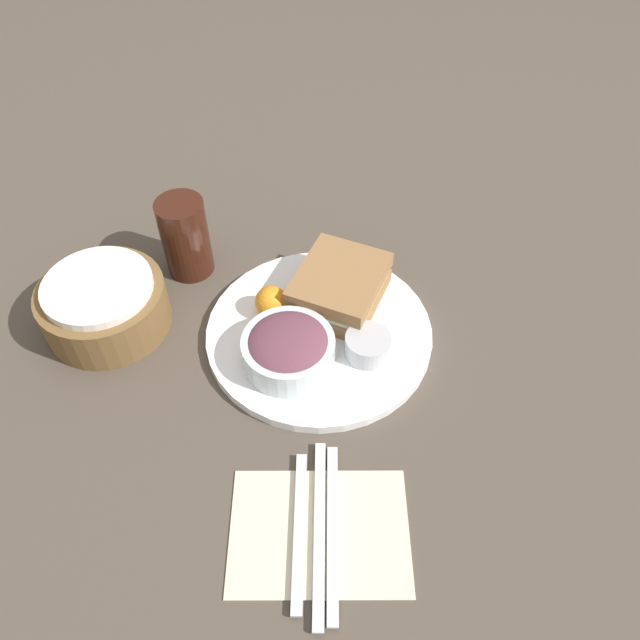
{
  "coord_description": "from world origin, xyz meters",
  "views": [
    {
      "loc": [
        -0.54,
        0.0,
        0.66
      ],
      "look_at": [
        0.0,
        0.0,
        0.03
      ],
      "focal_mm": 35.0,
      "sensor_mm": 36.0,
      "label": 1
    }
  ],
  "objects_px": {
    "plate": "(320,333)",
    "fork": "(334,529)",
    "dressing_cup": "(369,346)",
    "drink_glass": "(186,237)",
    "spoon": "(300,529)",
    "bread_basket": "(105,304)",
    "sandwich": "(340,287)",
    "salad_bowl": "(289,348)",
    "knife": "(317,529)"
  },
  "relations": [
    {
      "from": "plate",
      "to": "fork",
      "type": "bearing_deg",
      "value": -177.03
    },
    {
      "from": "plate",
      "to": "dressing_cup",
      "type": "xyz_separation_m",
      "value": [
        -0.04,
        -0.06,
        0.02
      ]
    },
    {
      "from": "drink_glass",
      "to": "spoon",
      "type": "bearing_deg",
      "value": -157.32
    },
    {
      "from": "bread_basket",
      "to": "spoon",
      "type": "bearing_deg",
      "value": -138.04
    },
    {
      "from": "plate",
      "to": "sandwich",
      "type": "distance_m",
      "value": 0.07
    },
    {
      "from": "bread_basket",
      "to": "dressing_cup",
      "type": "bearing_deg",
      "value": -100.63
    },
    {
      "from": "plate",
      "to": "spoon",
      "type": "xyz_separation_m",
      "value": [
        -0.27,
        0.02,
        -0.0
      ]
    },
    {
      "from": "salad_bowl",
      "to": "bread_basket",
      "type": "xyz_separation_m",
      "value": [
        0.08,
        0.25,
        -0.0
      ]
    },
    {
      "from": "dressing_cup",
      "to": "drink_glass",
      "type": "distance_m",
      "value": 0.31
    },
    {
      "from": "plate",
      "to": "drink_glass",
      "type": "xyz_separation_m",
      "value": [
        0.14,
        0.19,
        0.05
      ]
    },
    {
      "from": "plate",
      "to": "dressing_cup",
      "type": "distance_m",
      "value": 0.08
    },
    {
      "from": "salad_bowl",
      "to": "plate",
      "type": "bearing_deg",
      "value": -36.47
    },
    {
      "from": "plate",
      "to": "spoon",
      "type": "bearing_deg",
      "value": 175.47
    },
    {
      "from": "drink_glass",
      "to": "spoon",
      "type": "relative_size",
      "value": 0.69
    },
    {
      "from": "bread_basket",
      "to": "sandwich",
      "type": "bearing_deg",
      "value": -84.95
    },
    {
      "from": "sandwich",
      "to": "fork",
      "type": "distance_m",
      "value": 0.33
    },
    {
      "from": "salad_bowl",
      "to": "drink_glass",
      "type": "relative_size",
      "value": 0.98
    },
    {
      "from": "bread_basket",
      "to": "plate",
      "type": "bearing_deg",
      "value": -95.16
    },
    {
      "from": "salad_bowl",
      "to": "spoon",
      "type": "height_order",
      "value": "salad_bowl"
    },
    {
      "from": "sandwich",
      "to": "drink_glass",
      "type": "relative_size",
      "value": 1.34
    },
    {
      "from": "plate",
      "to": "sandwich",
      "type": "xyz_separation_m",
      "value": [
        0.05,
        -0.03,
        0.03
      ]
    },
    {
      "from": "sandwich",
      "to": "dressing_cup",
      "type": "distance_m",
      "value": 0.1
    },
    {
      "from": "knife",
      "to": "fork",
      "type": "bearing_deg",
      "value": 90.0
    },
    {
      "from": "bread_basket",
      "to": "fork",
      "type": "xyz_separation_m",
      "value": [
        -0.3,
        -0.31,
        -0.03
      ]
    },
    {
      "from": "plate",
      "to": "knife",
      "type": "relative_size",
      "value": 1.48
    },
    {
      "from": "dressing_cup",
      "to": "fork",
      "type": "height_order",
      "value": "dressing_cup"
    },
    {
      "from": "plate",
      "to": "spoon",
      "type": "height_order",
      "value": "plate"
    },
    {
      "from": "dressing_cup",
      "to": "spoon",
      "type": "xyz_separation_m",
      "value": [
        -0.23,
        0.08,
        -0.02
      ]
    },
    {
      "from": "dressing_cup",
      "to": "spoon",
      "type": "distance_m",
      "value": 0.25
    },
    {
      "from": "bread_basket",
      "to": "spoon",
      "type": "relative_size",
      "value": 0.96
    },
    {
      "from": "plate",
      "to": "sandwich",
      "type": "bearing_deg",
      "value": -27.28
    },
    {
      "from": "dressing_cup",
      "to": "fork",
      "type": "relative_size",
      "value": 0.31
    },
    {
      "from": "drink_glass",
      "to": "salad_bowl",
      "type": "bearing_deg",
      "value": -140.71
    },
    {
      "from": "sandwich",
      "to": "plate",
      "type": "bearing_deg",
      "value": 152.72
    },
    {
      "from": "plate",
      "to": "knife",
      "type": "distance_m",
      "value": 0.27
    },
    {
      "from": "sandwich",
      "to": "knife",
      "type": "distance_m",
      "value": 0.33
    },
    {
      "from": "plate",
      "to": "drink_glass",
      "type": "relative_size",
      "value": 2.51
    },
    {
      "from": "salad_bowl",
      "to": "knife",
      "type": "distance_m",
      "value": 0.23
    },
    {
      "from": "dressing_cup",
      "to": "fork",
      "type": "xyz_separation_m",
      "value": [
        -0.23,
        0.05,
        -0.02
      ]
    },
    {
      "from": "drink_glass",
      "to": "dressing_cup",
      "type": "bearing_deg",
      "value": -124.41
    },
    {
      "from": "plate",
      "to": "spoon",
      "type": "relative_size",
      "value": 1.73
    },
    {
      "from": "sandwich",
      "to": "dressing_cup",
      "type": "xyz_separation_m",
      "value": [
        -0.1,
        -0.03,
        -0.01
      ]
    },
    {
      "from": "salad_bowl",
      "to": "spoon",
      "type": "distance_m",
      "value": 0.22
    },
    {
      "from": "drink_glass",
      "to": "fork",
      "type": "height_order",
      "value": "drink_glass"
    },
    {
      "from": "fork",
      "to": "drink_glass",
      "type": "bearing_deg",
      "value": -152.42
    },
    {
      "from": "fork",
      "to": "salad_bowl",
      "type": "bearing_deg",
      "value": -165.72
    },
    {
      "from": "salad_bowl",
      "to": "knife",
      "type": "relative_size",
      "value": 0.58
    },
    {
      "from": "dressing_cup",
      "to": "bread_basket",
      "type": "relative_size",
      "value": 0.35
    },
    {
      "from": "salad_bowl",
      "to": "bread_basket",
      "type": "relative_size",
      "value": 0.7
    },
    {
      "from": "salad_bowl",
      "to": "knife",
      "type": "height_order",
      "value": "salad_bowl"
    }
  ]
}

